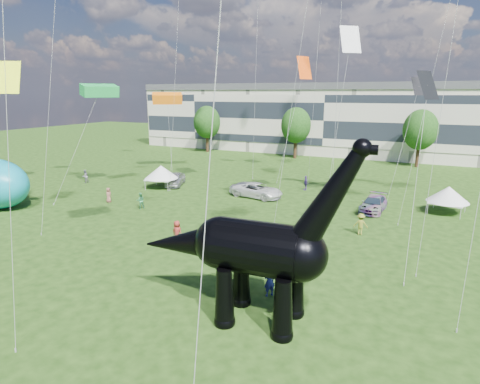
% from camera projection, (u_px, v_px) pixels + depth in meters
% --- Properties ---
extents(ground, '(220.00, 220.00, 0.00)m').
position_uv_depth(ground, '(191.00, 326.00, 20.09)').
color(ground, '#16330C').
rests_on(ground, ground).
extents(terrace_row, '(78.00, 11.00, 12.00)m').
position_uv_depth(terrace_row, '(331.00, 122.00, 76.20)').
color(terrace_row, beige).
rests_on(terrace_row, ground).
extents(tree_far_left, '(5.20, 5.20, 9.44)m').
position_uv_depth(tree_far_left, '(207.00, 120.00, 77.55)').
color(tree_far_left, '#382314').
rests_on(tree_far_left, ground).
extents(tree_mid_left, '(5.20, 5.20, 9.44)m').
position_uv_depth(tree_mid_left, '(296.00, 122.00, 69.96)').
color(tree_mid_left, '#382314').
rests_on(tree_mid_left, ground).
extents(tree_mid_right, '(5.20, 5.20, 9.44)m').
position_uv_depth(tree_mid_right, '(421.00, 127.00, 61.52)').
color(tree_mid_right, '#382314').
rests_on(tree_mid_right, ground).
extents(dinosaur_sculpture, '(12.09, 3.47, 9.88)m').
position_uv_depth(dinosaur_sculpture, '(251.00, 250.00, 19.95)').
color(dinosaur_sculpture, black).
rests_on(dinosaur_sculpture, ground).
extents(car_silver, '(3.53, 5.14, 1.63)m').
position_uv_depth(car_silver, '(175.00, 179.00, 50.17)').
color(car_silver, silver).
rests_on(car_silver, ground).
extents(car_grey, '(4.30, 2.27, 1.35)m').
position_uv_depth(car_grey, '(248.00, 189.00, 45.72)').
color(car_grey, gray).
rests_on(car_grey, ground).
extents(car_white, '(6.07, 3.47, 1.60)m').
position_uv_depth(car_white, '(258.00, 190.00, 44.52)').
color(car_white, silver).
rests_on(car_white, ground).
extents(car_dark, '(2.35, 5.19, 1.47)m').
position_uv_depth(car_dark, '(374.00, 204.00, 39.36)').
color(car_dark, '#595960').
rests_on(car_dark, ground).
extents(gazebo_near, '(4.47, 4.47, 2.67)m').
position_uv_depth(gazebo_near, '(448.00, 194.00, 38.37)').
color(gazebo_near, silver).
rests_on(gazebo_near, ground).
extents(gazebo_left, '(4.71, 4.71, 2.79)m').
position_uv_depth(gazebo_left, '(161.00, 172.00, 48.70)').
color(gazebo_left, white).
rests_on(gazebo_left, ground).
extents(visitors, '(48.84, 26.85, 1.82)m').
position_uv_depth(visitors, '(247.00, 210.00, 36.94)').
color(visitors, navy).
rests_on(visitors, ground).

